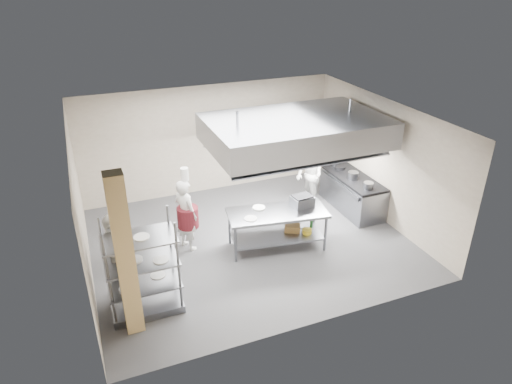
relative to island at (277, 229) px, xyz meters
name	(u,v)px	position (x,y,z in m)	size (l,w,h in m)	color
floor	(249,241)	(-0.49, 0.46, -0.46)	(7.00, 7.00, 0.00)	#38383A
ceiling	(248,116)	(-0.49, 0.46, 2.54)	(7.00, 7.00, 0.00)	silver
wall_back	(209,139)	(-0.49, 3.46, 1.04)	(7.00, 7.00, 0.00)	gray
wall_left	(80,211)	(-3.99, 0.46, 1.04)	(6.00, 6.00, 0.00)	gray
wall_right	(382,160)	(3.01, 0.46, 1.04)	(6.00, 6.00, 0.00)	gray
column	(125,257)	(-3.39, -1.44, 1.04)	(0.30, 0.30, 3.00)	tan
exhaust_hood	(296,131)	(0.81, 0.86, 1.94)	(4.00, 2.50, 0.60)	gray
hood_strip_a	(259,149)	(-0.09, 0.86, 1.62)	(1.60, 0.12, 0.04)	white
hood_strip_b	(329,139)	(1.71, 0.86, 1.62)	(1.60, 0.12, 0.04)	white
wall_shelf	(272,133)	(1.31, 3.30, 1.04)	(1.50, 0.28, 0.04)	gray
island	(277,229)	(0.00, 0.00, 0.00)	(2.19, 0.91, 0.91)	slate
island_worktop	(277,213)	(0.00, 0.00, 0.42)	(2.19, 0.91, 0.06)	gray
island_undershelf	(277,235)	(0.00, 0.00, -0.16)	(2.01, 0.82, 0.04)	gray
pass_rack	(142,267)	(-3.10, -1.03, 0.50)	(1.28, 0.74, 1.92)	slate
cooking_range	(352,194)	(2.59, 0.96, -0.04)	(0.80, 2.00, 0.84)	gray
range_top	(354,178)	(2.59, 0.96, 0.41)	(0.78, 1.96, 0.06)	black
chef_head	(186,215)	(-1.88, 0.73, 0.39)	(0.62, 0.40, 1.69)	silver
chef_line	(309,176)	(1.66, 1.63, 0.37)	(0.80, 0.62, 1.64)	white
chef_plating	(117,257)	(-3.49, -0.48, 0.45)	(1.06, 0.44, 1.82)	white
griddle	(302,201)	(0.63, 0.04, 0.57)	(0.47, 0.37, 0.23)	slate
wicker_basket	(292,228)	(0.40, 0.01, -0.06)	(0.35, 0.24, 0.15)	#95643B
stockpot	(353,175)	(2.51, 0.89, 0.54)	(0.26, 0.26, 0.18)	gray
plate_stack	(144,282)	(-3.10, -1.03, 0.16)	(0.28, 0.28, 0.05)	white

